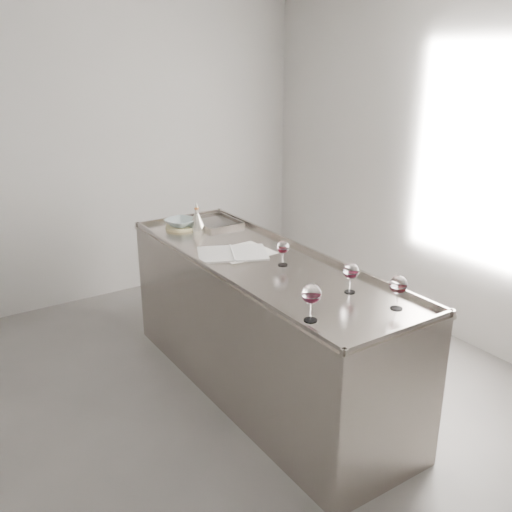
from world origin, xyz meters
TOP-DOWN VIEW (x-y plane):
  - room_shell at (0.00, 0.00)m, footprint 4.54×5.04m
  - counter at (0.50, 0.30)m, footprint 0.77×2.42m
  - wine_glass_left at (0.23, -0.54)m, footprint 0.10×0.10m
  - wine_glass_middle at (0.63, -0.38)m, footprint 0.09×0.09m
  - wine_glass_right at (0.69, -0.68)m, footprint 0.09×0.09m
  - wine_glass_small at (0.57, 0.18)m, footprint 0.08×0.08m
  - notebook at (0.41, 0.53)m, footprint 0.55×0.48m
  - loose_paper_top at (0.56, 0.53)m, footprint 0.25×0.34m
  - loose_paper_under at (0.43, 0.51)m, footprint 0.25×0.33m
  - trivet at (0.39, 1.26)m, footprint 0.31×0.31m
  - ceramic_bowl at (0.39, 1.26)m, footprint 0.28×0.28m
  - wine_funnel at (0.49, 1.18)m, footprint 0.14×0.14m

SIDE VIEW (x-z plane):
  - counter at x=0.50m, z-range -0.01..0.96m
  - loose_paper_top at x=0.56m, z-range 0.94..0.94m
  - loose_paper_under at x=0.43m, z-range 0.94..0.95m
  - notebook at x=0.41m, z-range 0.94..0.96m
  - trivet at x=0.39m, z-range 0.94..0.96m
  - ceramic_bowl at x=0.39m, z-range 0.96..1.01m
  - wine_funnel at x=0.49m, z-range 0.90..1.11m
  - wine_glass_small at x=0.57m, z-range 0.97..1.13m
  - wine_glass_middle at x=0.63m, z-range 0.98..1.15m
  - wine_glass_right at x=0.69m, z-range 0.98..1.16m
  - wine_glass_left at x=0.23m, z-range 0.98..1.18m
  - room_shell at x=0.00m, z-range -0.02..2.82m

